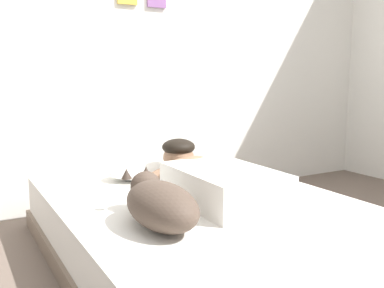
% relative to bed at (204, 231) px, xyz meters
% --- Properties ---
extents(back_wall, '(4.48, 0.12, 2.50)m').
position_rel_bed_xyz_m(back_wall, '(0.17, 1.25, 1.09)').
color(back_wall, silver).
rests_on(back_wall, ground).
extents(bed, '(1.49, 2.06, 0.33)m').
position_rel_bed_xyz_m(bed, '(0.00, 0.00, 0.00)').
color(bed, '#726051').
rests_on(bed, ground).
extents(pillow, '(0.52, 0.32, 0.11)m').
position_rel_bed_xyz_m(pillow, '(-0.06, 0.61, 0.22)').
color(pillow, white).
rests_on(pillow, bed).
extents(person_lying, '(0.43, 0.92, 0.27)m').
position_rel_bed_xyz_m(person_lying, '(0.07, 0.05, 0.27)').
color(person_lying, white).
rests_on(person_lying, bed).
extents(dog, '(0.26, 0.57, 0.21)m').
position_rel_bed_xyz_m(dog, '(-0.37, -0.24, 0.27)').
color(dog, '#4C3D33').
rests_on(dog, bed).
extents(coffee_cup, '(0.12, 0.09, 0.07)m').
position_rel_bed_xyz_m(coffee_cup, '(0.07, 0.44, 0.20)').
color(coffee_cup, white).
rests_on(coffee_cup, bed).
extents(cell_phone, '(0.07, 0.14, 0.01)m').
position_rel_bed_xyz_m(cell_phone, '(-0.11, 0.17, 0.17)').
color(cell_phone, black).
rests_on(cell_phone, bed).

